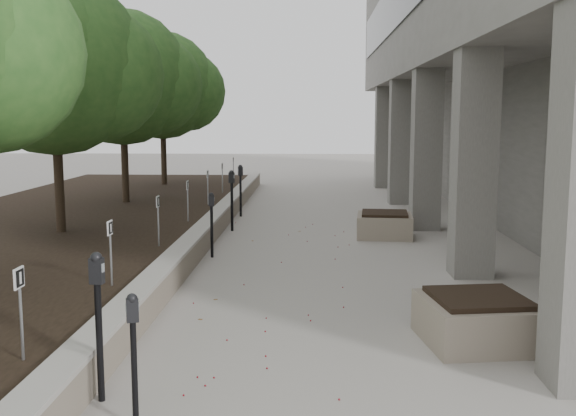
# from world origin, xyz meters

# --- Properties ---
(retaining_wall) EXTENTS (0.39, 26.00, 0.50)m
(retaining_wall) POSITION_xyz_m (-1.82, 9.00, 0.25)
(retaining_wall) COLOR gray
(retaining_wall) RESTS_ON ground
(planting_bed) EXTENTS (7.00, 26.00, 0.40)m
(planting_bed) POSITION_xyz_m (-5.50, 9.00, 0.20)
(planting_bed) COLOR black
(planting_bed) RESTS_ON ground
(crabapple_tree_3) EXTENTS (4.60, 4.00, 5.44)m
(crabapple_tree_3) POSITION_xyz_m (-4.80, 8.00, 3.12)
(crabapple_tree_3) COLOR #2C5B22
(crabapple_tree_3) RESTS_ON planting_bed
(crabapple_tree_4) EXTENTS (4.60, 4.00, 5.44)m
(crabapple_tree_4) POSITION_xyz_m (-4.80, 13.00, 3.12)
(crabapple_tree_4) COLOR #2C5B22
(crabapple_tree_4) RESTS_ON planting_bed
(crabapple_tree_5) EXTENTS (4.60, 4.00, 5.44)m
(crabapple_tree_5) POSITION_xyz_m (-4.80, 18.00, 3.12)
(crabapple_tree_5) COLOR #2C5B22
(crabapple_tree_5) RESTS_ON planting_bed
(parking_sign_2) EXTENTS (0.04, 0.22, 0.96)m
(parking_sign_2) POSITION_xyz_m (-2.35, 0.50, 0.88)
(parking_sign_2) COLOR black
(parking_sign_2) RESTS_ON planting_bed
(parking_sign_3) EXTENTS (0.04, 0.22, 0.96)m
(parking_sign_3) POSITION_xyz_m (-2.35, 3.50, 0.88)
(parking_sign_3) COLOR black
(parking_sign_3) RESTS_ON planting_bed
(parking_sign_4) EXTENTS (0.04, 0.22, 0.96)m
(parking_sign_4) POSITION_xyz_m (-2.35, 6.50, 0.88)
(parking_sign_4) COLOR black
(parking_sign_4) RESTS_ON planting_bed
(parking_sign_5) EXTENTS (0.04, 0.22, 0.96)m
(parking_sign_5) POSITION_xyz_m (-2.35, 9.50, 0.88)
(parking_sign_5) COLOR black
(parking_sign_5) RESTS_ON planting_bed
(parking_sign_6) EXTENTS (0.04, 0.22, 0.96)m
(parking_sign_6) POSITION_xyz_m (-2.35, 12.50, 0.88)
(parking_sign_6) COLOR black
(parking_sign_6) RESTS_ON planting_bed
(parking_sign_7) EXTENTS (0.04, 0.22, 0.96)m
(parking_sign_7) POSITION_xyz_m (-2.35, 15.50, 0.88)
(parking_sign_7) COLOR black
(parking_sign_7) RESTS_ON planting_bed
(parking_sign_8) EXTENTS (0.04, 0.22, 0.96)m
(parking_sign_8) POSITION_xyz_m (-2.35, 18.50, 0.88)
(parking_sign_8) COLOR black
(parking_sign_8) RESTS_ON planting_bed
(parking_meter_1) EXTENTS (0.16, 0.12, 1.53)m
(parking_meter_1) POSITION_xyz_m (-1.55, 0.46, 0.76)
(parking_meter_1) COLOR black
(parking_meter_1) RESTS_ON ground
(parking_meter_2) EXTENTS (0.15, 0.13, 1.27)m
(parking_meter_2) POSITION_xyz_m (-1.05, -0.10, 0.63)
(parking_meter_2) COLOR black
(parking_meter_2) RESTS_ON ground
(parking_meter_3) EXTENTS (0.15, 0.12, 1.33)m
(parking_meter_3) POSITION_xyz_m (-1.47, 7.37, 0.66)
(parking_meter_3) COLOR black
(parking_meter_3) RESTS_ON ground
(parking_meter_4) EXTENTS (0.18, 0.15, 1.52)m
(parking_meter_4) POSITION_xyz_m (-1.44, 10.52, 0.76)
(parking_meter_4) COLOR black
(parking_meter_4) RESTS_ON ground
(parking_meter_5) EXTENTS (0.17, 0.15, 1.48)m
(parking_meter_5) POSITION_xyz_m (-1.49, 12.96, 0.74)
(parking_meter_5) COLOR black
(parking_meter_5) RESTS_ON ground
(planter_front) EXTENTS (1.50, 1.50, 0.62)m
(planter_front) POSITION_xyz_m (2.65, 2.35, 0.31)
(planter_front) COLOR gray
(planter_front) RESTS_ON ground
(planter_back) EXTENTS (1.38, 1.38, 0.60)m
(planter_back) POSITION_xyz_m (2.27, 9.85, 0.30)
(planter_back) COLOR gray
(planter_back) RESTS_ON ground
(berry_scatter) EXTENTS (3.30, 14.10, 0.02)m
(berry_scatter) POSITION_xyz_m (-0.10, 5.00, 0.01)
(berry_scatter) COLOR maroon
(berry_scatter) RESTS_ON ground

